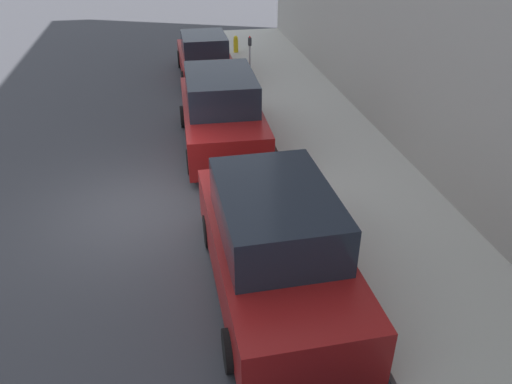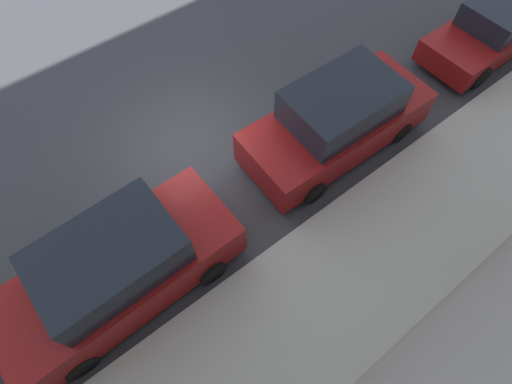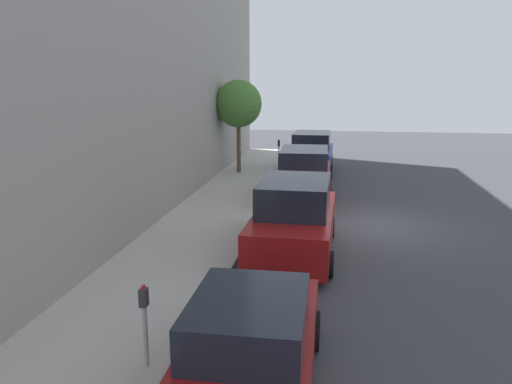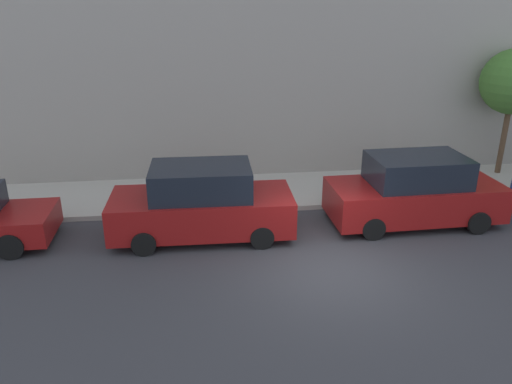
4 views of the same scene
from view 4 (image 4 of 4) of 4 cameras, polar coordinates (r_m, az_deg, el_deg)
ground_plane at (r=12.20m, az=8.56°, el=-8.60°), size 60.00×60.00×0.00m
sidewalk at (r=16.60m, az=4.05°, el=0.22°), size 3.09×32.00×0.15m
parked_suv_second at (r=14.75m, az=17.67°, el=0.03°), size 2.08×4.84×1.98m
parked_suv_third at (r=13.32m, az=-6.21°, el=-1.33°), size 2.08×4.84×1.98m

